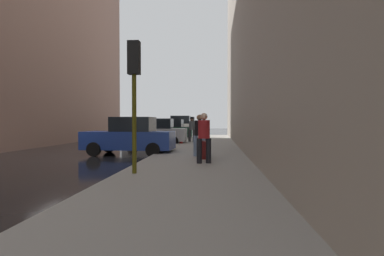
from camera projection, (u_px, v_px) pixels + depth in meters
ground_plane at (65, 157)px, 13.33m from camera, size 120.00×120.00×0.00m
sidewalk at (199, 156)px, 12.86m from camera, size 4.00×40.00×0.15m
parked_blue_sedan at (130, 137)px, 14.29m from camera, size 4.24×2.14×1.79m
parked_silver_sedan at (156, 132)px, 20.54m from camera, size 4.22×2.09×1.79m
parked_dark_green_sedan at (170, 130)px, 26.95m from camera, size 4.27×2.18×1.79m
parked_white_van at (179, 127)px, 33.61m from camera, size 4.65×2.17×2.25m
parked_bronze_suv at (186, 126)px, 40.76m from camera, size 4.60×2.06×2.25m
parked_gray_coupe at (190, 126)px, 47.64m from camera, size 4.24×2.14×1.79m
fire_hydrant at (181, 138)px, 19.71m from camera, size 0.42×0.22×0.70m
traffic_light at (134, 78)px, 8.14m from camera, size 0.32×0.32×3.60m
pedestrian_in_jeans at (199, 133)px, 12.23m from camera, size 0.51×0.41×1.71m
pedestrian_in_red_jacket at (204, 135)px, 10.16m from camera, size 0.53×0.47×1.71m
pedestrian_with_beanie at (192, 128)px, 21.39m from camera, size 0.52×0.46×1.78m
rolling_suitcase at (206, 150)px, 11.45m from camera, size 0.39×0.58×1.04m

